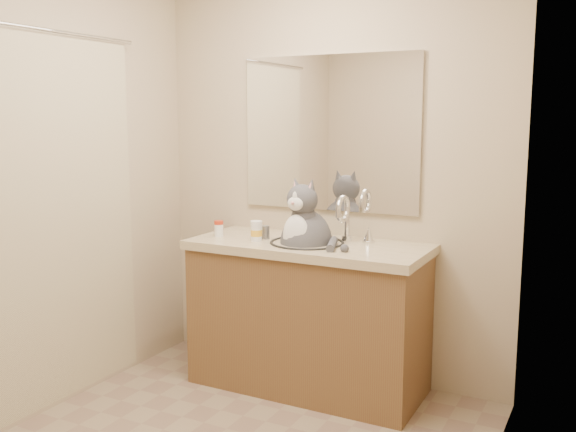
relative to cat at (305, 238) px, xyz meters
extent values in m
cube|color=tan|center=(0.01, 0.31, 0.32)|extent=(2.20, 0.01, 2.40)
cube|color=tan|center=(-1.10, -0.94, 0.32)|extent=(0.01, 2.50, 2.40)
cube|color=tan|center=(1.11, -0.94, 0.32)|extent=(0.01, 2.50, 2.40)
cube|color=brown|center=(0.01, 0.02, -0.48)|extent=(1.30, 0.55, 0.80)
cube|color=#C9B790|center=(0.01, 0.02, -0.05)|extent=(1.34, 0.59, 0.05)
torus|color=black|center=(0.01, 0.00, -0.02)|extent=(0.42, 0.42, 0.02)
ellipsoid|color=white|center=(0.01, 0.00, -0.10)|extent=(0.40, 0.40, 0.15)
cylinder|color=silver|center=(0.18, 0.17, 0.07)|extent=(0.03, 0.03, 0.18)
torus|color=silver|center=(0.18, 0.11, 0.16)|extent=(0.03, 0.16, 0.16)
cone|color=silver|center=(0.31, 0.17, 0.02)|extent=(0.06, 0.06, 0.08)
cube|color=white|center=(0.01, 0.29, 0.57)|extent=(1.10, 0.02, 0.90)
cube|color=beige|center=(-1.04, -0.84, 0.12)|extent=(0.01, 1.20, 1.90)
cylinder|color=silver|center=(-1.04, -0.84, 1.09)|extent=(0.02, 1.30, 0.02)
ellipsoid|color=#4D4D52|center=(0.00, 0.01, -0.04)|extent=(0.32, 0.35, 0.39)
ellipsoid|color=white|center=(-0.01, -0.09, 0.02)|extent=(0.17, 0.10, 0.24)
ellipsoid|color=#4D4D52|center=(-0.01, -0.03, 0.22)|extent=(0.19, 0.17, 0.17)
ellipsoid|color=white|center=(-0.01, -0.10, 0.21)|extent=(0.10, 0.06, 0.08)
sphere|color=#D88C8C|center=(-0.02, -0.13, 0.21)|extent=(0.02, 0.02, 0.02)
cone|color=#4D4D52|center=(-0.05, -0.01, 0.30)|extent=(0.08, 0.07, 0.09)
cone|color=#4D4D52|center=(0.05, -0.02, 0.30)|extent=(0.08, 0.07, 0.09)
cylinder|color=#4D4D52|center=(0.18, -0.05, -0.01)|extent=(0.12, 0.26, 0.04)
cylinder|color=white|center=(-0.54, -0.05, 0.01)|extent=(0.05, 0.05, 0.07)
cylinder|color=#B02A12|center=(-0.54, -0.05, 0.06)|extent=(0.06, 0.06, 0.02)
cylinder|color=white|center=(-0.28, -0.07, 0.02)|extent=(0.07, 0.07, 0.09)
cylinder|color=gold|center=(-0.28, -0.07, 0.02)|extent=(0.07, 0.07, 0.04)
cylinder|color=white|center=(-0.28, -0.07, 0.08)|extent=(0.07, 0.07, 0.02)
cylinder|color=slate|center=(-0.26, 0.01, 0.01)|extent=(0.06, 0.06, 0.08)
camera|label=1|loc=(1.54, -3.15, 0.67)|focal=40.00mm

